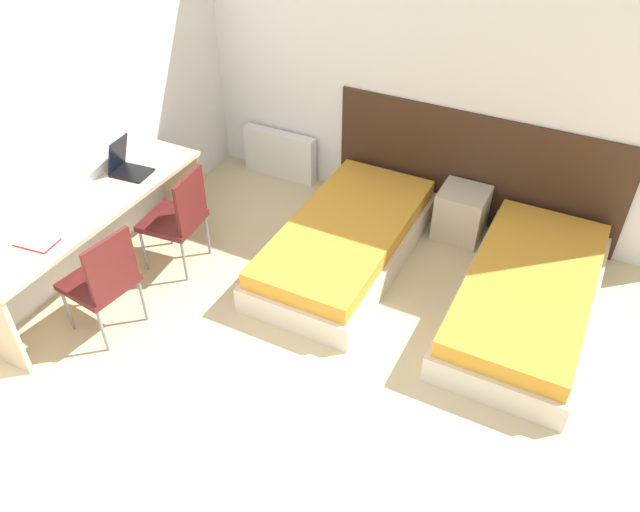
{
  "coord_description": "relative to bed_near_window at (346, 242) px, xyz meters",
  "views": [
    {
      "loc": [
        1.66,
        -1.12,
        3.49
      ],
      "look_at": [
        0.0,
        2.14,
        0.55
      ],
      "focal_mm": 35.0,
      "sensor_mm": 36.0,
      "label": 1
    }
  ],
  "objects": [
    {
      "name": "laptop",
      "position": [
        -1.76,
        -0.62,
        0.61
      ],
      "size": [
        0.33,
        0.27,
        0.31
      ],
      "rotation": [
        0.0,
        0.0,
        0.1
      ],
      "color": "black",
      "rests_on": "desk"
    },
    {
      "name": "radiator",
      "position": [
        -1.22,
        0.97,
        0.06
      ],
      "size": [
        0.8,
        0.12,
        0.5
      ],
      "color": "silver",
      "rests_on": "ground_plane"
    },
    {
      "name": "bed_near_door",
      "position": [
        1.57,
        0.0,
        0.0
      ],
      "size": [
        0.99,
        2.05,
        0.39
      ],
      "color": "beige",
      "rests_on": "ground_plane"
    },
    {
      "name": "chair_near_notebook",
      "position": [
        -1.22,
        -1.59,
        0.32
      ],
      "size": [
        0.51,
        0.51,
        0.92
      ],
      "rotation": [
        0.0,
        0.0,
        -0.13
      ],
      "color": "#511919",
      "rests_on": "ground_plane"
    },
    {
      "name": "headboard_panel",
      "position": [
        0.78,
        1.06,
        0.36
      ],
      "size": [
        2.66,
        0.03,
        1.1
      ],
      "color": "#382316",
      "rests_on": "ground_plane"
    },
    {
      "name": "wall_left",
      "position": [
        -1.97,
        -0.88,
        1.16
      ],
      "size": [
        0.05,
        4.9,
        2.7
      ],
      "color": "white",
      "rests_on": "ground_plane"
    },
    {
      "name": "desk",
      "position": [
        -1.69,
        -1.14,
        0.39
      ],
      "size": [
        0.51,
        2.21,
        0.73
      ],
      "color": "#C6B28E",
      "rests_on": "ground_plane"
    },
    {
      "name": "chair_near_laptop",
      "position": [
        -1.22,
        -0.69,
        0.32
      ],
      "size": [
        0.5,
        0.5,
        0.92
      ],
      "rotation": [
        0.0,
        0.0,
        0.1
      ],
      "color": "#511919",
      "rests_on": "ground_plane"
    },
    {
      "name": "nightstand",
      "position": [
        0.78,
        0.81,
        0.05
      ],
      "size": [
        0.42,
        0.42,
        0.47
      ],
      "color": "beige",
      "rests_on": "ground_plane"
    },
    {
      "name": "wall_back",
      "position": [
        0.1,
        1.09,
        1.16
      ],
      "size": [
        5.08,
        0.05,
        2.7
      ],
      "color": "white",
      "rests_on": "ground_plane"
    },
    {
      "name": "open_notebook",
      "position": [
        -1.7,
        -1.68,
        0.55
      ],
      "size": [
        0.3,
        0.22,
        0.02
      ],
      "rotation": [
        0.0,
        0.0,
        0.12
      ],
      "color": "#B21E1E",
      "rests_on": "desk"
    },
    {
      "name": "bed_near_window",
      "position": [
        0.0,
        0.0,
        0.0
      ],
      "size": [
        0.99,
        2.05,
        0.39
      ],
      "color": "beige",
      "rests_on": "ground_plane"
    }
  ]
}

